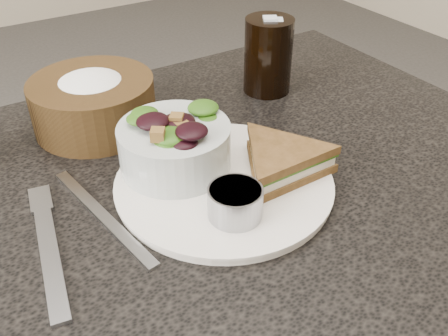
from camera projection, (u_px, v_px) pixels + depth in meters
dinner_plate at (224, 184)px, 0.63m from camera, size 0.27×0.27×0.01m
sandwich at (281, 161)px, 0.62m from camera, size 0.15×0.15×0.04m
salad_bowl at (174, 139)px, 0.62m from camera, size 0.14×0.14×0.08m
dressing_ramekin at (235, 203)px, 0.56m from camera, size 0.07×0.07×0.04m
orange_wedge at (189, 136)px, 0.68m from camera, size 0.08×0.08×0.03m
fork at (50, 253)px, 0.53m from camera, size 0.05×0.20×0.01m
knife at (103, 216)px, 0.58m from camera, size 0.05×0.22×0.00m
bread_basket at (92, 95)px, 0.72m from camera, size 0.20×0.20×0.10m
cola_glass at (268, 52)px, 0.81m from camera, size 0.10×0.10×0.13m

